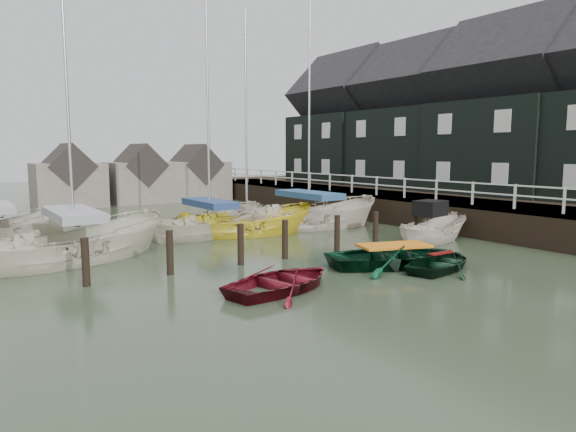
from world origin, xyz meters
TOP-DOWN VIEW (x-y plane):
  - ground at (0.00, 0.00)m, footprint 120.00×120.00m
  - pier at (9.48, 10.00)m, footprint 3.04×32.00m
  - land_strip at (15.00, 10.00)m, footprint 14.00×38.00m
  - quay_houses at (14.99, 8.66)m, footprint 6.52×28.14m
  - mooring_pilings at (-1.11, 3.00)m, footprint 13.72×0.22m
  - far_sheds at (0.83, 26.00)m, footprint 14.00×4.08m
  - rowboat_red at (-3.53, -0.44)m, footprint 4.25×3.46m
  - rowboat_green at (1.20, 0.00)m, footprint 5.30×4.46m
  - rowboat_dkgreen at (2.19, -1.14)m, footprint 4.03×3.42m
  - motorboat at (5.93, 2.36)m, footprint 4.53×2.34m
  - sailboat_a at (-7.51, 6.86)m, footprint 7.69×4.65m
  - sailboat_b at (-1.18, 9.24)m, footprint 6.77×4.01m
  - sailboat_c at (0.33, 8.49)m, footprint 6.81×3.80m
  - sailboat_d at (3.93, 8.57)m, footprint 7.78×4.61m

SIDE VIEW (x-z plane):
  - ground at x=0.00m, z-range 0.00..0.00m
  - land_strip at x=15.00m, z-range -0.75..0.75m
  - rowboat_red at x=-3.53m, z-range -0.39..0.39m
  - rowboat_green at x=1.20m, z-range -0.47..0.47m
  - rowboat_dkgreen at x=2.19m, z-range -0.35..0.35m
  - sailboat_c at x=0.33m, z-range -5.65..5.67m
  - sailboat_a at x=-7.51m, z-range -5.54..5.66m
  - sailboat_d at x=3.93m, z-range -6.19..6.31m
  - sailboat_b at x=-1.18m, z-range -5.85..5.98m
  - motorboat at x=5.93m, z-range -1.19..1.38m
  - mooring_pilings at x=-1.11m, z-range -0.40..1.40m
  - pier at x=9.48m, z-range -0.64..2.06m
  - far_sheds at x=0.83m, z-range -0.34..4.06m
  - quay_houses at x=14.99m, z-range 0.68..10.68m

